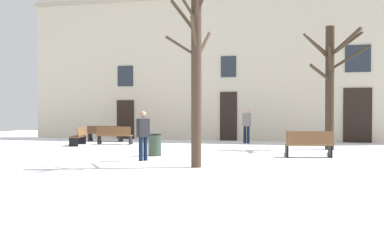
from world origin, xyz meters
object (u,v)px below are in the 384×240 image
(person_crossing_plaza, at_px, (247,123))
(person_strolling, at_px, (143,133))
(litter_bin, at_px, (155,145))
(bench_by_litter_bin, at_px, (309,144))
(tree_right_of_center, at_px, (196,66))
(bench_far_corner, at_px, (79,136))
(bench_near_lamp, at_px, (114,135))
(bench_near_center_tree, at_px, (105,133))
(tree_center, at_px, (330,81))

(person_crossing_plaza, height_order, person_strolling, person_crossing_plaza)
(litter_bin, distance_m, bench_by_litter_bin, 5.46)
(person_crossing_plaza, bearing_deg, tree_right_of_center, 102.09)
(bench_by_litter_bin, distance_m, bench_far_corner, 10.99)
(tree_right_of_center, bearing_deg, bench_by_litter_bin, 49.76)
(bench_by_litter_bin, bearing_deg, bench_near_lamp, -35.98)
(bench_near_center_tree, bearing_deg, litter_bin, 125.16)
(bench_by_litter_bin, bearing_deg, person_strolling, 13.36)
(litter_bin, relative_size, bench_by_litter_bin, 0.46)
(litter_bin, distance_m, bench_near_lamp, 6.19)
(bench_by_litter_bin, height_order, bench_near_center_tree, bench_by_litter_bin)
(person_strolling, bearing_deg, bench_near_lamp, -112.52)
(bench_near_center_tree, relative_size, person_crossing_plaza, 1.06)
(tree_center, distance_m, bench_far_corner, 11.60)
(bench_far_corner, bearing_deg, bench_near_center_tree, 165.63)
(tree_center, xyz_separation_m, litter_bin, (-6.22, -4.42, -2.46))
(bench_near_lamp, height_order, bench_near_center_tree, bench_near_lamp)
(litter_bin, xyz_separation_m, person_crossing_plaza, (2.30, 7.28, 0.59))
(tree_center, bearing_deg, litter_bin, -144.61)
(tree_right_of_center, relative_size, litter_bin, 6.88)
(tree_center, xyz_separation_m, bench_far_corner, (-11.34, -0.46, -2.42))
(litter_bin, relative_size, person_strolling, 0.49)
(tree_center, distance_m, bench_near_center_tree, 11.80)
(bench_near_center_tree, bearing_deg, tree_right_of_center, 125.32)
(bench_near_lamp, distance_m, bench_far_corner, 1.67)
(tree_center, bearing_deg, bench_far_corner, -177.67)
(bench_near_lamp, height_order, person_crossing_plaza, person_crossing_plaza)
(bench_near_lamp, bearing_deg, person_strolling, 115.39)
(tree_right_of_center, distance_m, litter_bin, 4.48)
(bench_near_lamp, bearing_deg, bench_by_litter_bin, 150.28)
(bench_near_center_tree, height_order, person_strolling, person_strolling)
(litter_bin, height_order, bench_by_litter_bin, bench_by_litter_bin)
(bench_by_litter_bin, xyz_separation_m, person_strolling, (-5.23, -2.45, 0.43))
(bench_far_corner, xyz_separation_m, person_strolling, (5.30, -5.61, 0.46))
(tree_right_of_center, distance_m, person_strolling, 3.18)
(bench_far_corner, relative_size, bench_near_center_tree, 0.93)
(tree_center, distance_m, person_strolling, 8.79)
(bench_near_center_tree, distance_m, person_strolling, 9.90)
(tree_center, relative_size, tree_right_of_center, 0.95)
(litter_bin, xyz_separation_m, bench_near_center_tree, (-5.10, 6.71, 0.04))
(bench_near_lamp, height_order, person_strolling, person_strolling)
(bench_near_center_tree, xyz_separation_m, person_crossing_plaza, (7.40, 0.57, 0.55))
(tree_right_of_center, bearing_deg, bench_near_center_tree, 127.43)
(tree_right_of_center, height_order, bench_near_lamp, tree_right_of_center)
(bench_near_lamp, bearing_deg, tree_center, 171.64)
(bench_near_center_tree, bearing_deg, bench_near_lamp, 124.77)
(bench_by_litter_bin, distance_m, person_crossing_plaza, 7.21)
(tree_center, height_order, tree_right_of_center, tree_right_of_center)
(bench_far_corner, height_order, bench_near_center_tree, bench_far_corner)
(tree_right_of_center, relative_size, bench_far_corner, 3.11)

